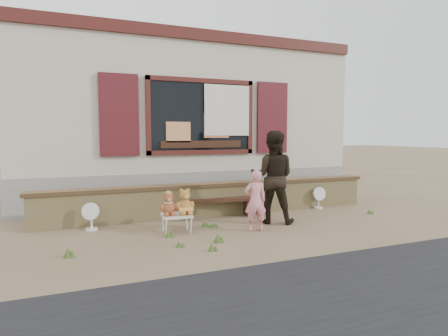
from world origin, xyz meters
name	(u,v)px	position (x,y,z in m)	size (l,w,h in m)	color
ground	(236,226)	(0.00, 0.00, 0.00)	(80.00, 80.00, 0.00)	brown
shopfront	(174,122)	(0.00, 4.49, 2.00)	(8.04, 5.13, 4.00)	gray
brick_wall	(217,198)	(0.00, 1.00, 0.34)	(7.10, 0.36, 0.67)	tan
bench	(216,203)	(-0.08, 0.80, 0.28)	(1.50, 0.55, 0.38)	#311B11
folding_chair	(177,216)	(-1.12, -0.04, 0.27)	(0.52, 0.47, 0.30)	beige
teddy_bear_left	(168,203)	(-1.26, -0.02, 0.50)	(0.29, 0.25, 0.39)	brown
teddy_bear_right	(185,201)	(-0.98, -0.05, 0.52)	(0.33, 0.28, 0.44)	brown
child	(255,201)	(0.14, -0.47, 0.52)	(0.38, 0.25, 1.05)	pink
adult	(273,177)	(0.72, -0.02, 0.86)	(0.83, 0.65, 1.72)	black
fan_left	(91,216)	(-2.45, 0.64, 0.24)	(0.31, 0.21, 0.48)	silver
fan_right	(319,198)	(2.34, 0.76, 0.24)	(0.30, 0.20, 0.49)	silver
grass_tufts	(200,234)	(-0.86, -0.51, 0.06)	(5.91, 1.50, 0.13)	#3B5120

